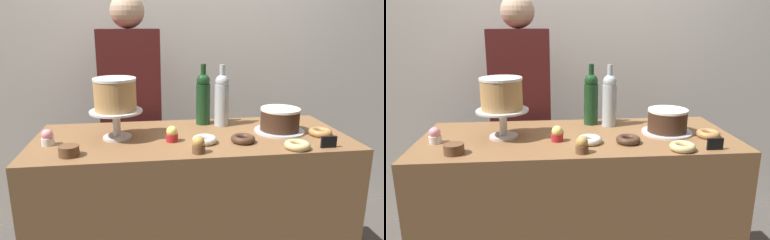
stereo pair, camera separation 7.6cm
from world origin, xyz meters
TOP-DOWN VIEW (x-y plane):
  - back_wall at (0.00, 0.88)m, footprint 6.00×0.05m
  - display_counter at (0.00, 0.00)m, footprint 1.51×0.61m
  - cake_stand_pedestal at (-0.36, 0.01)m, footprint 0.25×0.25m
  - white_layer_cake at (-0.36, 0.01)m, footprint 0.20×0.20m
  - silver_serving_platter at (0.45, 0.01)m, footprint 0.25×0.25m
  - chocolate_round_cake at (0.45, 0.01)m, footprint 0.20×0.20m
  - wine_bottle_clear at (0.18, 0.17)m, footprint 0.08×0.08m
  - wine_bottle_green at (0.09, 0.21)m, footprint 0.08×0.08m
  - cupcake_caramel at (-0.01, -0.24)m, footprint 0.06×0.06m
  - cupcake_lemon at (-0.10, -0.07)m, footprint 0.06×0.06m
  - cupcake_strawberry at (-0.66, -0.05)m, footprint 0.06×0.06m
  - donut_chocolate at (0.22, -0.13)m, footprint 0.11×0.11m
  - donut_sugar at (0.04, -0.12)m, footprint 0.11×0.11m
  - donut_maple at (0.62, -0.08)m, footprint 0.11×0.11m
  - donut_glazed at (0.43, -0.25)m, footprint 0.11×0.11m
  - cookie_stack at (-0.54, -0.20)m, footprint 0.08×0.08m
  - price_sign_chalkboard at (0.57, -0.25)m, footprint 0.07×0.01m
  - barista_figure at (-0.30, 0.54)m, footprint 0.36×0.22m

SIDE VIEW (x-z plane):
  - display_counter at x=0.00m, z-range 0.00..0.90m
  - barista_figure at x=-0.30m, z-range 0.04..1.64m
  - silver_serving_platter at x=0.45m, z-range 0.90..0.91m
  - donut_chocolate at x=0.22m, z-range 0.90..0.93m
  - donut_sugar at x=0.04m, z-range 0.90..0.93m
  - donut_maple at x=0.62m, z-range 0.90..0.93m
  - donut_glazed at x=0.43m, z-range 0.90..0.93m
  - cookie_stack at x=-0.54m, z-range 0.90..0.94m
  - price_sign_chalkboard at x=0.57m, z-range 0.90..0.95m
  - cupcake_caramel at x=-0.01m, z-range 0.90..0.97m
  - cupcake_lemon at x=-0.10m, z-range 0.90..0.97m
  - cupcake_strawberry at x=-0.66m, z-range 0.90..0.97m
  - chocolate_round_cake at x=0.45m, z-range 0.91..1.02m
  - cake_stand_pedestal at x=-0.36m, z-range 0.93..1.06m
  - wine_bottle_clear at x=0.18m, z-range 0.88..1.21m
  - wine_bottle_green at x=0.09m, z-range 0.88..1.21m
  - white_layer_cake at x=-0.36m, z-range 1.04..1.19m
  - back_wall at x=0.00m, z-range 0.00..2.60m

